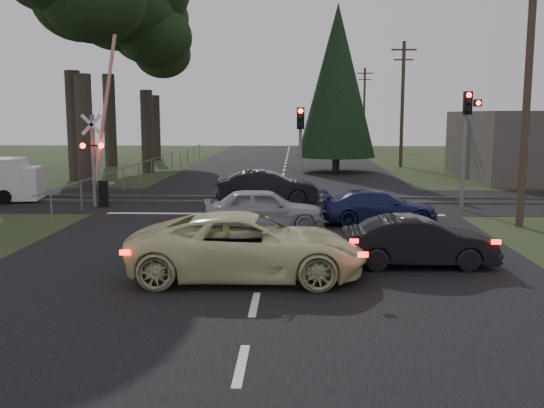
{
  "coord_description": "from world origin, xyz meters",
  "views": [
    {
      "loc": [
        0.82,
        -14.77,
        3.81
      ],
      "look_at": [
        0.15,
        2.15,
        1.3
      ],
      "focal_mm": 40.0,
      "sensor_mm": 36.0,
      "label": 1
    }
  ],
  "objects_px": {
    "traffic_signal_center": "(300,139)",
    "dark_car_far": "(268,187)",
    "utility_pole_near": "(528,87)",
    "dark_hatchback": "(419,242)",
    "silver_car": "(264,209)",
    "traffic_signal_right": "(467,127)",
    "blue_sedan": "(379,207)",
    "utility_pole_far": "(364,106)",
    "cream_coupe": "(248,246)",
    "utility_pole_mid": "(402,102)",
    "crossing_signal": "(99,158)"
  },
  "relations": [
    {
      "from": "blue_sedan",
      "to": "dark_car_far",
      "type": "xyz_separation_m",
      "value": [
        -4.12,
        4.65,
        0.12
      ]
    },
    {
      "from": "blue_sedan",
      "to": "traffic_signal_right",
      "type": "bearing_deg",
      "value": -53.69
    },
    {
      "from": "crossing_signal",
      "to": "dark_car_far",
      "type": "relative_size",
      "value": 1.61
    },
    {
      "from": "utility_pole_near",
      "to": "utility_pole_far",
      "type": "distance_m",
      "value": 49.0
    },
    {
      "from": "dark_hatchback",
      "to": "cream_coupe",
      "type": "bearing_deg",
      "value": 105.6
    },
    {
      "from": "traffic_signal_right",
      "to": "silver_car",
      "type": "relative_size",
      "value": 1.17
    },
    {
      "from": "utility_pole_far",
      "to": "dark_hatchback",
      "type": "bearing_deg",
      "value": -94.78
    },
    {
      "from": "utility_pole_mid",
      "to": "dark_hatchback",
      "type": "height_order",
      "value": "utility_pole_mid"
    },
    {
      "from": "traffic_signal_right",
      "to": "blue_sedan",
      "type": "relative_size",
      "value": 1.15
    },
    {
      "from": "dark_hatchback",
      "to": "blue_sedan",
      "type": "height_order",
      "value": "dark_hatchback"
    },
    {
      "from": "utility_pole_far",
      "to": "cream_coupe",
      "type": "height_order",
      "value": "utility_pole_far"
    },
    {
      "from": "crossing_signal",
      "to": "dark_hatchback",
      "type": "xyz_separation_m",
      "value": [
        11.21,
        -9.48,
        -1.43
      ]
    },
    {
      "from": "cream_coupe",
      "to": "dark_car_far",
      "type": "bearing_deg",
      "value": -0.74
    },
    {
      "from": "dark_hatchback",
      "to": "blue_sedan",
      "type": "relative_size",
      "value": 0.93
    },
    {
      "from": "dark_hatchback",
      "to": "utility_pole_far",
      "type": "bearing_deg",
      "value": -6.43
    },
    {
      "from": "dark_car_far",
      "to": "utility_pole_near",
      "type": "bearing_deg",
      "value": -123.36
    },
    {
      "from": "cream_coupe",
      "to": "traffic_signal_center",
      "type": "bearing_deg",
      "value": -7.54
    },
    {
      "from": "traffic_signal_center",
      "to": "dark_car_far",
      "type": "bearing_deg",
      "value": 169.45
    },
    {
      "from": "utility_pole_far",
      "to": "utility_pole_mid",
      "type": "bearing_deg",
      "value": -90.0
    },
    {
      "from": "utility_pole_near",
      "to": "blue_sedan",
      "type": "distance_m",
      "value": 6.32
    },
    {
      "from": "utility_pole_mid",
      "to": "dark_car_far",
      "type": "xyz_separation_m",
      "value": [
        -8.89,
        -19.06,
        -4.01
      ]
    },
    {
      "from": "crossing_signal",
      "to": "utility_pole_mid",
      "type": "bearing_deg",
      "value": 52.03
    },
    {
      "from": "traffic_signal_right",
      "to": "silver_car",
      "type": "xyz_separation_m",
      "value": [
        -7.8,
        -4.23,
        -2.63
      ]
    },
    {
      "from": "traffic_signal_center",
      "to": "utility_pole_near",
      "type": "xyz_separation_m",
      "value": [
        7.5,
        -4.68,
        1.92
      ]
    },
    {
      "from": "utility_pole_near",
      "to": "dark_car_far",
      "type": "relative_size",
      "value": 2.08
    },
    {
      "from": "utility_pole_mid",
      "to": "utility_pole_far",
      "type": "bearing_deg",
      "value": 90.0
    },
    {
      "from": "utility_pole_near",
      "to": "silver_car",
      "type": "height_order",
      "value": "utility_pole_near"
    },
    {
      "from": "silver_car",
      "to": "blue_sedan",
      "type": "xyz_separation_m",
      "value": [
        3.97,
        1.04,
        -0.09
      ]
    },
    {
      "from": "dark_hatchback",
      "to": "silver_car",
      "type": "relative_size",
      "value": 0.95
    },
    {
      "from": "crossing_signal",
      "to": "dark_hatchback",
      "type": "distance_m",
      "value": 14.74
    },
    {
      "from": "silver_car",
      "to": "crossing_signal",
      "type": "bearing_deg",
      "value": 52.11
    },
    {
      "from": "traffic_signal_right",
      "to": "traffic_signal_center",
      "type": "bearing_deg",
      "value": 169.59
    },
    {
      "from": "utility_pole_near",
      "to": "silver_car",
      "type": "relative_size",
      "value": 2.24
    },
    {
      "from": "utility_pole_mid",
      "to": "dark_car_far",
      "type": "bearing_deg",
      "value": -115.01
    },
    {
      "from": "utility_pole_far",
      "to": "cream_coupe",
      "type": "distance_m",
      "value": 56.82
    },
    {
      "from": "cream_coupe",
      "to": "dark_car_far",
      "type": "xyz_separation_m",
      "value": [
        -0.1,
        11.94,
        -0.05
      ]
    },
    {
      "from": "traffic_signal_center",
      "to": "dark_hatchback",
      "type": "bearing_deg",
      "value": -74.21
    },
    {
      "from": "cream_coupe",
      "to": "dark_hatchback",
      "type": "height_order",
      "value": "cream_coupe"
    },
    {
      "from": "traffic_signal_right",
      "to": "utility_pole_far",
      "type": "relative_size",
      "value": 0.52
    },
    {
      "from": "silver_car",
      "to": "cream_coupe",
      "type": "bearing_deg",
      "value": 174.6
    },
    {
      "from": "dark_car_far",
      "to": "traffic_signal_center",
      "type": "bearing_deg",
      "value": -104.87
    },
    {
      "from": "utility_pole_far",
      "to": "cream_coupe",
      "type": "bearing_deg",
      "value": -98.92
    },
    {
      "from": "blue_sedan",
      "to": "utility_pole_mid",
      "type": "bearing_deg",
      "value": -14.89
    },
    {
      "from": "traffic_signal_right",
      "to": "utility_pole_near",
      "type": "xyz_separation_m",
      "value": [
        0.95,
        -3.47,
        1.41
      ]
    },
    {
      "from": "blue_sedan",
      "to": "utility_pole_near",
      "type": "bearing_deg",
      "value": -96.95
    },
    {
      "from": "utility_pole_far",
      "to": "dark_hatchback",
      "type": "distance_m",
      "value": 55.03
    },
    {
      "from": "traffic_signal_center",
      "to": "cream_coupe",
      "type": "height_order",
      "value": "traffic_signal_center"
    },
    {
      "from": "traffic_signal_right",
      "to": "traffic_signal_center",
      "type": "height_order",
      "value": "traffic_signal_right"
    },
    {
      "from": "utility_pole_near",
      "to": "utility_pole_mid",
      "type": "distance_m",
      "value": 24.0
    },
    {
      "from": "traffic_signal_right",
      "to": "utility_pole_near",
      "type": "relative_size",
      "value": 0.52
    }
  ]
}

